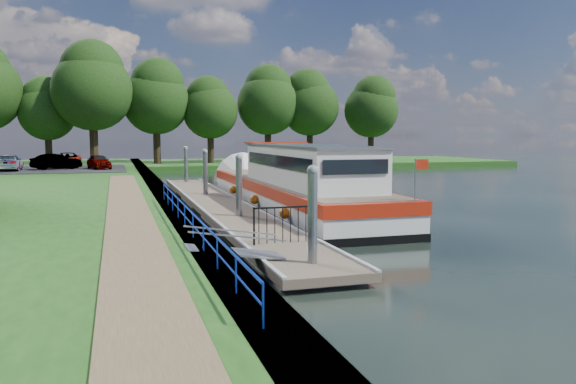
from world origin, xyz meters
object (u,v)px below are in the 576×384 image
object	(u,v)px
pontoon	(220,208)
car_a	(99,162)
car_c	(9,163)
car_d	(67,160)
car_b	(56,161)
barge	(288,187)

from	to	relation	value
pontoon	car_a	world-z (taller)	car_a
car_c	car_d	world-z (taller)	car_d
car_b	barge	bearing A→B (deg)	-173.28
pontoon	car_b	bearing A→B (deg)	111.62
pontoon	car_b	size ratio (longest dim) A/B	7.52
pontoon	car_b	world-z (taller)	car_b
car_a	car_d	xyz separation A→B (m)	(-2.82, 3.52, 0.03)
car_c	pontoon	bearing A→B (deg)	116.74
car_b	car_c	xyz separation A→B (m)	(-3.52, -0.79, -0.01)
pontoon	car_d	size ratio (longest dim) A/B	6.35
barge	car_b	world-z (taller)	barge
car_c	car_a	bearing A→B (deg)	-179.80
barge	car_d	bearing A→B (deg)	114.97
car_a	barge	bearing A→B (deg)	-82.27
car_b	car_a	bearing A→B (deg)	-119.84
barge	car_c	bearing A→B (deg)	125.82
car_b	car_d	size ratio (longest dim) A/B	0.84
car_a	car_b	bearing A→B (deg)	157.47
pontoon	barge	size ratio (longest dim) A/B	1.42
pontoon	car_c	distance (m)	27.01
pontoon	barge	bearing A→B (deg)	5.21
car_d	barge	bearing A→B (deg)	-64.15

